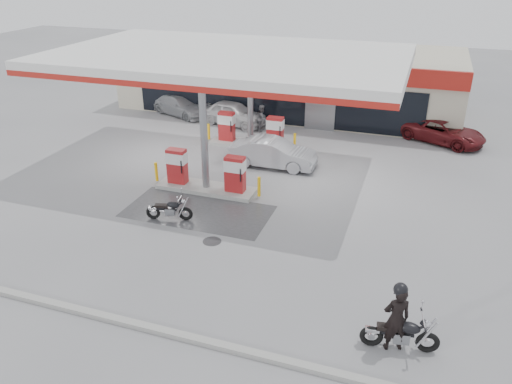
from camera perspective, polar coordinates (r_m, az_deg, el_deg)
ground at (r=21.00m, az=-7.89°, el=-1.98°), size 90.00×90.00×0.00m
wet_patch at (r=20.80m, az=-6.66°, el=-2.19°), size 6.00×3.00×0.00m
drain_cover at (r=18.67m, az=-5.05°, el=-5.63°), size 0.70×0.70×0.01m
kerb at (r=16.06m, az=-19.17°, el=-12.76°), size 28.00×0.25×0.15m
store_building at (r=34.43m, az=3.88°, el=12.84°), size 22.00×8.22×4.00m
canopy at (r=23.59m, az=-3.19°, el=14.93°), size 16.00×10.02×5.51m
pump_island_near at (r=22.31m, az=-5.75°, el=1.89°), size 5.14×1.30×1.78m
pump_island_far at (r=27.49m, az=-0.62°, el=6.71°), size 5.14×1.30×1.78m
main_motorcycle at (r=14.39m, az=16.28°, el=-15.38°), size 2.11×0.81×1.08m
biker_main at (r=14.03m, az=15.72°, el=-13.77°), size 0.85×0.72×1.99m
parked_motorcycle at (r=20.14m, az=-9.81°, el=-2.03°), size 1.87×0.77×0.97m
sedan_white at (r=31.09m, az=-2.63°, el=8.99°), size 4.49×2.53×1.44m
attendant at (r=29.86m, az=0.69°, el=8.45°), size 0.69×0.83×1.58m
hatchback_silver at (r=24.76m, az=1.95°, el=4.48°), size 4.31×1.56×1.41m
parked_car_left at (r=33.41m, az=-8.60°, el=9.79°), size 4.79×3.29×1.29m
parked_car_right at (r=29.92m, az=20.60°, el=6.50°), size 5.04×3.82×1.27m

